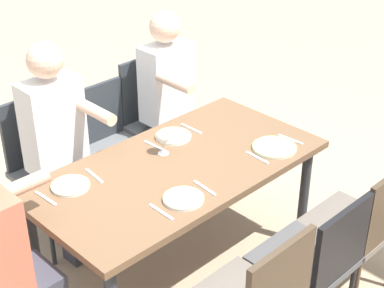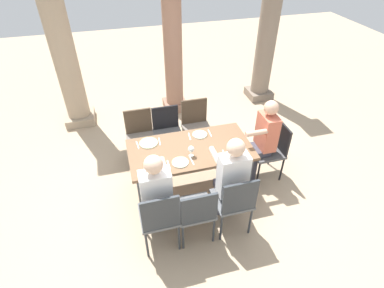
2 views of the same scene
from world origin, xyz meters
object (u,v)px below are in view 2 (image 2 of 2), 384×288
(chair_mid_north, at_px, (167,130))
(stone_column_far, at_px, (268,31))
(chair_east_north, at_px, (196,124))
(chair_west_north, at_px, (140,134))
(dining_table, at_px, (190,153))
(wine_glass_1, at_px, (191,149))
(stone_column_centre, at_px, (172,37))
(chair_head_east, at_px, (272,147))
(plate_0, at_px, (149,143))
(chair_east_south, at_px, (235,200))
(chair_mid_south, at_px, (196,211))
(chair_west_south, at_px, (160,216))
(diner_woman_green, at_px, (156,195))
(diner_man_white, at_px, (262,139))
(diner_guest_third, at_px, (230,179))
(stone_column_near, at_px, (62,48))
(plate_1, at_px, (180,162))
(plate_2, at_px, (200,134))
(plate_3, at_px, (235,152))

(chair_mid_north, bearing_deg, stone_column_far, 32.21)
(chair_east_north, bearing_deg, chair_west_north, -179.92)
(dining_table, height_order, wine_glass_1, wine_glass_1)
(stone_column_centre, relative_size, wine_glass_1, 19.62)
(chair_head_east, xyz_separation_m, plate_0, (-1.76, 0.26, 0.24))
(chair_east_north, xyz_separation_m, chair_east_south, (0.00, -1.69, 0.01))
(chair_mid_south, height_order, chair_east_south, chair_east_south)
(chair_mid_south, relative_size, chair_head_east, 0.98)
(dining_table, xyz_separation_m, chair_west_south, (-0.58, -0.85, -0.12))
(chair_head_east, xyz_separation_m, diner_woman_green, (-1.82, -0.67, 0.20))
(diner_man_white, relative_size, stone_column_far, 0.45)
(dining_table, relative_size, wine_glass_1, 10.79)
(dining_table, xyz_separation_m, diner_woman_green, (-0.58, -0.67, 0.04))
(chair_mid_south, bearing_deg, diner_guest_third, 21.39)
(chair_west_south, bearing_deg, chair_mid_north, 75.80)
(chair_west_north, bearing_deg, stone_column_near, 124.68)
(diner_man_white, distance_m, stone_column_far, 2.66)
(chair_west_south, height_order, plate_0, chair_west_south)
(chair_east_south, relative_size, plate_1, 4.36)
(chair_mid_north, xyz_separation_m, chair_head_east, (1.40, -0.84, 0.01))
(chair_mid_south, height_order, chair_head_east, chair_head_east)
(plate_1, bearing_deg, wine_glass_1, 30.72)
(chair_east_south, relative_size, diner_woman_green, 0.71)
(plate_2, bearing_deg, chair_west_north, 143.72)
(chair_head_east, relative_size, stone_column_centre, 0.30)
(chair_east_south, height_order, chair_head_east, chair_east_south)
(plate_3, bearing_deg, diner_woman_green, -158.56)
(stone_column_near, bearing_deg, plate_2, -48.56)
(stone_column_centre, height_order, plate_0, stone_column_centre)
(chair_east_north, height_order, diner_guest_third, diner_guest_third)
(diner_guest_third, bearing_deg, wine_glass_1, 123.92)
(stone_column_centre, xyz_separation_m, plate_2, (-0.08, -2.03, -0.72))
(diner_woman_green, distance_m, plate_1, 0.57)
(dining_table, relative_size, chair_east_south, 1.75)
(dining_table, height_order, chair_head_east, chair_head_east)
(stone_column_far, height_order, plate_2, stone_column_far)
(chair_east_north, xyz_separation_m, plate_3, (0.23, -1.07, 0.22))
(dining_table, bearing_deg, chair_west_south, -124.51)
(diner_woman_green, bearing_deg, chair_west_south, -90.94)
(chair_west_south, distance_m, plate_0, 1.12)
(chair_east_north, relative_size, plate_2, 4.37)
(chair_east_south, distance_m, diner_guest_third, 0.26)
(chair_west_north, relative_size, chair_east_north, 0.95)
(plate_1, xyz_separation_m, wine_glass_1, (0.17, 0.10, 0.10))
(plate_2, bearing_deg, stone_column_centre, 87.85)
(diner_guest_third, height_order, plate_3, diner_guest_third)
(dining_table, relative_size, diner_woman_green, 1.25)
(chair_west_north, height_order, stone_column_far, stone_column_far)
(wine_glass_1, bearing_deg, plate_3, -8.16)
(stone_column_centre, bearing_deg, stone_column_near, -180.00)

